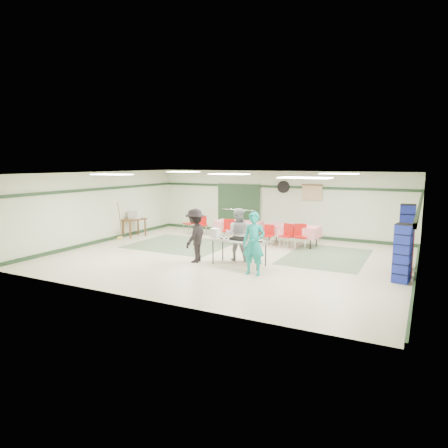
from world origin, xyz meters
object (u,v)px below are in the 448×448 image
at_px(chair_b, 269,233).
at_px(crate_stack_blue_a, 406,237).
at_px(chair_d, 229,228).
at_px(chair_loose_a, 203,223).
at_px(dining_table_b, 239,226).
at_px(chair_a, 287,233).
at_px(broom, 120,220).
at_px(crate_stack_red, 404,253).
at_px(printer_table, 134,221).
at_px(crate_stack_blue_b, 402,253).
at_px(serving_table, 239,242).
at_px(office_printer, 135,214).
at_px(volunteer_teal, 254,244).
at_px(chair_c, 300,234).
at_px(dining_table_a, 293,230).
at_px(volunteer_grey, 238,234).
at_px(chair_loose_b, 191,221).
at_px(volunteer_dark, 195,235).

distance_m(chair_b, crate_stack_blue_a, 4.77).
height_order(chair_d, chair_loose_a, chair_d).
distance_m(dining_table_b, crate_stack_blue_a, 6.32).
height_order(chair_a, broom, broom).
xyz_separation_m(crate_stack_red, printer_table, (-10.30, 1.37, 0.00)).
distance_m(crate_stack_blue_b, printer_table, 10.49).
bearing_deg(serving_table, crate_stack_red, 16.37).
relative_size(crate_stack_blue_b, office_printer, 3.51).
xyz_separation_m(chair_a, crate_stack_red, (3.90, -2.03, 0.11)).
bearing_deg(volunteer_teal, chair_d, 124.50).
height_order(chair_a, crate_stack_red, crate_stack_red).
bearing_deg(chair_c, volunteer_teal, -111.57).
height_order(dining_table_a, crate_stack_blue_b, crate_stack_blue_b).
height_order(chair_loose_a, printer_table, chair_loose_a).
bearing_deg(chair_loose_a, crate_stack_blue_b, -61.03).
bearing_deg(volunteer_grey, chair_c, -128.91).
relative_size(volunteer_grey, chair_loose_b, 1.75).
relative_size(serving_table, crate_stack_red, 1.38).
bearing_deg(chair_d, chair_b, -17.62).
xyz_separation_m(dining_table_b, chair_loose_a, (-1.92, 0.46, -0.08)).
xyz_separation_m(volunteer_teal, chair_loose_a, (-4.36, 4.74, -0.38)).
xyz_separation_m(serving_table, chair_d, (-1.82, 2.96, -0.17)).
height_order(crate_stack_blue_a, broom, crate_stack_blue_a).
xyz_separation_m(volunteer_teal, dining_table_b, (-2.44, 4.28, -0.30)).
bearing_deg(broom, dining_table_b, 15.24).
height_order(volunteer_teal, printer_table, volunteer_teal).
distance_m(chair_b, printer_table, 5.72).
bearing_deg(chair_b, chair_d, 175.47).
distance_m(chair_loose_a, broom, 3.42).
height_order(chair_c, office_printer, office_printer).
height_order(crate_stack_blue_a, crate_stack_red, crate_stack_blue_a).
height_order(volunteer_teal, chair_c, volunteer_teal).
xyz_separation_m(volunteer_dark, crate_stack_red, (5.80, 1.18, -0.18)).
relative_size(dining_table_b, chair_c, 2.06).
distance_m(serving_table, chair_c, 3.13).
distance_m(chair_d, chair_loose_a, 2.03).
xyz_separation_m(dining_table_a, chair_b, (-0.74, -0.57, -0.08)).
distance_m(volunteer_teal, volunteer_dark, 2.22).
xyz_separation_m(dining_table_a, chair_loose_b, (-4.57, 0.28, 0.01)).
height_order(crate_stack_red, broom, broom).
distance_m(volunteer_grey, chair_loose_a, 4.76).
bearing_deg(chair_loose_a, broom, -170.54).
bearing_deg(volunteer_grey, crate_stack_blue_a, -175.27).
distance_m(volunteer_dark, chair_d, 3.25).
distance_m(chair_d, broom, 4.37).
height_order(chair_b, printer_table, chair_b).
distance_m(chair_c, crate_stack_red, 3.98).
relative_size(chair_c, chair_d, 1.02).
height_order(serving_table, printer_table, serving_table).
height_order(volunteer_grey, printer_table, volunteer_grey).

